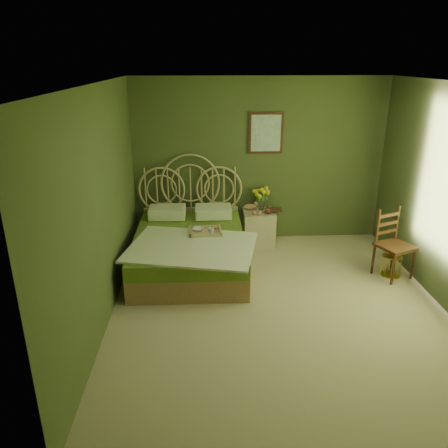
{
  "coord_description": "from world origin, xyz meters",
  "views": [
    {
      "loc": [
        -0.87,
        -4.58,
        2.84
      ],
      "look_at": [
        -0.61,
        1.0,
        0.71
      ],
      "focal_mm": 35.0,
      "sensor_mm": 36.0,
      "label": 1
    }
  ],
  "objects_px": {
    "bed": "(190,246)",
    "chair": "(393,239)",
    "nightstand": "(259,223)",
    "birdcage": "(391,262)"
  },
  "relations": [
    {
      "from": "birdcage",
      "to": "chair",
      "type": "bearing_deg",
      "value": 90.0
    },
    {
      "from": "nightstand",
      "to": "birdcage",
      "type": "relative_size",
      "value": 2.44
    },
    {
      "from": "bed",
      "to": "chair",
      "type": "distance_m",
      "value": 2.83
    },
    {
      "from": "birdcage",
      "to": "nightstand",
      "type": "bearing_deg",
      "value": 144.17
    },
    {
      "from": "nightstand",
      "to": "chair",
      "type": "distance_m",
      "value": 2.08
    },
    {
      "from": "bed",
      "to": "nightstand",
      "type": "distance_m",
      "value": 1.36
    },
    {
      "from": "bed",
      "to": "nightstand",
      "type": "bearing_deg",
      "value": 36.08
    },
    {
      "from": "birdcage",
      "to": "bed",
      "type": "bearing_deg",
      "value": 171.28
    },
    {
      "from": "nightstand",
      "to": "chair",
      "type": "height_order",
      "value": "nightstand"
    },
    {
      "from": "nightstand",
      "to": "birdcage",
      "type": "distance_m",
      "value": 2.1
    }
  ]
}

